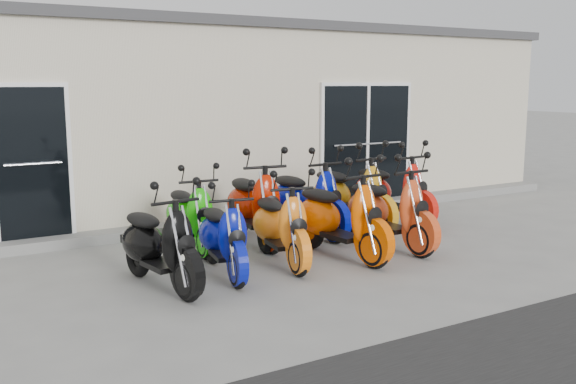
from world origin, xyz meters
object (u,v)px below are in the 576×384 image
object	(u,v)px
scooter_front_blue	(223,226)
scooter_front_red	(388,199)
scooter_front_orange_a	(280,215)
scooter_back_yellow	(350,185)
scooter_front_black	(159,232)
scooter_front_orange_b	(340,206)
scooter_back_extra	(392,181)
scooter_back_green	(190,205)
scooter_back_blue	(306,190)
scooter_back_red	(254,194)

from	to	relation	value
scooter_front_blue	scooter_front_red	distance (m)	2.54
scooter_front_orange_a	scooter_front_blue	bearing A→B (deg)	-167.01
scooter_front_orange_a	scooter_back_yellow	size ratio (longest dim) A/B	0.89
scooter_front_black	scooter_front_orange_a	world-z (taller)	scooter_front_black
scooter_front_orange_a	scooter_front_red	bearing A→B (deg)	6.56
scooter_front_black	scooter_front_orange_a	xyz separation A→B (m)	(1.66, 0.16, -0.01)
scooter_front_orange_a	scooter_front_orange_b	distance (m)	0.84
scooter_back_yellow	scooter_back_extra	world-z (taller)	scooter_back_yellow
scooter_back_green	scooter_back_blue	world-z (taller)	scooter_back_blue
scooter_front_orange_b	scooter_back_red	world-z (taller)	scooter_back_red
scooter_back_blue	scooter_back_extra	distance (m)	1.65
scooter_front_orange_b	scooter_front_orange_a	bearing A→B (deg)	164.76
scooter_front_red	scooter_back_red	distance (m)	1.91
scooter_back_red	scooter_back_green	bearing A→B (deg)	179.35
scooter_back_blue	scooter_back_yellow	bearing A→B (deg)	-8.03
scooter_front_blue	scooter_back_green	xyz separation A→B (m)	(0.11, 1.33, 0.02)
scooter_front_red	scooter_back_blue	size ratio (longest dim) A/B	0.99
scooter_back_green	scooter_back_yellow	world-z (taller)	scooter_back_yellow
scooter_front_orange_b	scooter_back_extra	size ratio (longest dim) A/B	1.00
scooter_back_red	scooter_front_red	bearing A→B (deg)	-31.66
scooter_front_blue	scooter_back_yellow	xyz separation A→B (m)	(2.76, 1.20, 0.11)
scooter_back_red	scooter_front_orange_a	bearing A→B (deg)	-93.75
scooter_back_blue	scooter_back_extra	bearing A→B (deg)	-6.37
scooter_front_orange_b	scooter_back_yellow	size ratio (longest dim) A/B	0.98
scooter_front_black	scooter_front_orange_b	xyz separation A→B (m)	(2.49, 0.03, 0.05)
scooter_front_orange_a	scooter_front_orange_b	xyz separation A→B (m)	(0.83, -0.13, 0.06)
scooter_back_yellow	scooter_front_black	bearing A→B (deg)	-167.39
scooter_back_blue	scooter_back_extra	xyz separation A→B (m)	(1.65, 0.00, 0.00)
scooter_back_blue	scooter_front_red	bearing A→B (deg)	-70.69
scooter_front_blue	scooter_front_red	xyz separation A→B (m)	(2.54, 0.01, 0.09)
scooter_front_orange_a	scooter_front_orange_b	world-z (taller)	scooter_front_orange_b
scooter_front_black	scooter_back_yellow	world-z (taller)	scooter_back_yellow
scooter_back_green	scooter_back_red	bearing A→B (deg)	-4.39
scooter_front_red	scooter_back_red	bearing A→B (deg)	137.90
scooter_front_black	scooter_back_extra	bearing A→B (deg)	7.92
scooter_back_green	scooter_back_blue	xyz separation A→B (m)	(1.84, -0.10, 0.07)
scooter_front_black	scooter_back_blue	world-z (taller)	scooter_back_blue
scooter_front_red	scooter_back_yellow	world-z (taller)	scooter_back_yellow
scooter_front_orange_a	scooter_back_green	world-z (taller)	scooter_front_orange_a
scooter_front_black	scooter_back_blue	size ratio (longest dim) A/B	0.93
scooter_back_blue	scooter_back_red	bearing A→B (deg)	175.14
scooter_front_orange_a	scooter_back_green	size ratio (longest dim) A/B	1.02
scooter_front_orange_a	scooter_back_yellow	world-z (taller)	scooter_back_yellow
scooter_front_blue	scooter_back_blue	world-z (taller)	scooter_back_blue
scooter_front_red	scooter_back_red	world-z (taller)	scooter_back_red
scooter_back_green	scooter_back_blue	size ratio (longest dim) A/B	0.89
scooter_front_blue	scooter_back_extra	size ratio (longest dim) A/B	0.87
scooter_back_green	scooter_back_blue	bearing A→B (deg)	0.07
scooter_front_red	scooter_back_extra	world-z (taller)	scooter_back_extra
scooter_front_orange_a	scooter_back_red	distance (m)	1.16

